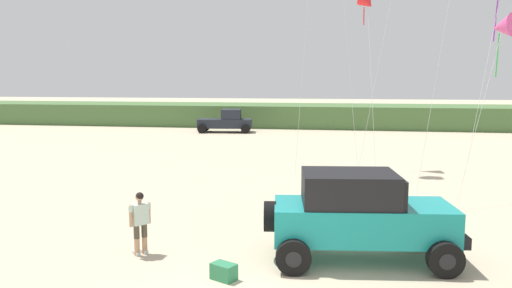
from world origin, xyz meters
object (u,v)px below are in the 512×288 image
object	(u,v)px
jeep	(360,214)
distant_pickup	(227,121)
cooler_box	(224,272)
person_watching	(140,220)
kite_green_box	(367,3)
kite_pink_ribbon	(503,27)

from	to	relation	value
jeep	distant_pickup	xyz separation A→B (m)	(-10.29, 29.90, -0.26)
cooler_box	distant_pickup	xyz separation A→B (m)	(-7.21, 31.71, 0.75)
person_watching	kite_green_box	world-z (taller)	kite_green_box
cooler_box	distant_pickup	size ratio (longest dim) A/B	0.12
distant_pickup	kite_green_box	size ratio (longest dim) A/B	0.56
cooler_box	kite_green_box	distance (m)	16.77
distant_pickup	person_watching	bearing A→B (deg)	-81.23
cooler_box	kite_pink_ribbon	xyz separation A→B (m)	(8.85, 11.12, 6.42)
jeep	kite_pink_ribbon	size ratio (longest dim) A/B	0.69
jeep	person_watching	world-z (taller)	jeep
jeep	kite_green_box	size ratio (longest dim) A/B	0.58
kite_pink_ribbon	kite_green_box	distance (m)	6.27
kite_pink_ribbon	kite_green_box	size ratio (longest dim) A/B	0.84
cooler_box	distant_pickup	bearing A→B (deg)	130.15
cooler_box	kite_pink_ribbon	size ratio (longest dim) A/B	0.08
jeep	person_watching	xyz separation A→B (m)	(-5.59, -0.54, -0.26)
kite_pink_ribbon	kite_green_box	bearing A→B (deg)	148.33
person_watching	kite_pink_ribbon	bearing A→B (deg)	40.95
cooler_box	jeep	bearing A→B (deg)	57.66
jeep	kite_pink_ribbon	bearing A→B (deg)	58.24
person_watching	kite_pink_ribbon	size ratio (longest dim) A/B	0.23
person_watching	distant_pickup	distance (m)	30.81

